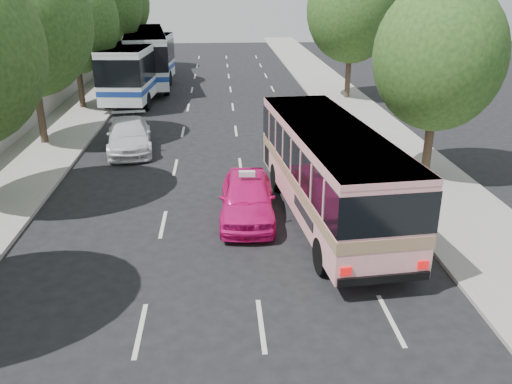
{
  "coord_description": "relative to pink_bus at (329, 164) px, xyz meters",
  "views": [
    {
      "loc": [
        0.12,
        -12.96,
        7.82
      ],
      "look_at": [
        1.2,
        2.74,
        1.6
      ],
      "focal_mm": 38.0,
      "sensor_mm": 36.0,
      "label": 1
    }
  ],
  "objects": [
    {
      "name": "white_pickup",
      "position": [
        -7.99,
        8.8,
        -1.32
      ],
      "size": [
        2.73,
        5.28,
        1.46
      ],
      "primitive_type": "imported",
      "rotation": [
        0.0,
        0.0,
        0.14
      ],
      "color": "silver",
      "rests_on": "ground"
    },
    {
      "name": "tree_left_c",
      "position": [
        -12.35,
        9.96,
        4.07
      ],
      "size": [
        6.0,
        6.0,
        9.35
      ],
      "color": "#38281E",
      "rests_on": "ground"
    },
    {
      "name": "taxi_roof_sign",
      "position": [
        -2.73,
        0.31,
        -0.39
      ],
      "size": [
        0.56,
        0.21,
        0.18
      ],
      "primitive_type": "cube",
      "rotation": [
        0.0,
        0.0,
        -0.05
      ],
      "color": "silver",
      "rests_on": "pink_taxi"
    },
    {
      "name": "ground",
      "position": [
        -3.73,
        -3.99,
        -2.05
      ],
      "size": [
        120.0,
        120.0,
        0.0
      ],
      "primitive_type": "plane",
      "color": "black",
      "rests_on": "ground"
    },
    {
      "name": "tree_left_f",
      "position": [
        -12.35,
        33.96,
        3.95
      ],
      "size": [
        5.88,
        5.88,
        9.16
      ],
      "color": "#38281E",
      "rests_on": "ground"
    },
    {
      "name": "pink_taxi",
      "position": [
        -2.73,
        0.31,
        -1.27
      ],
      "size": [
        2.07,
        4.69,
        1.57
      ],
      "primitive_type": "imported",
      "rotation": [
        0.0,
        0.0,
        -0.05
      ],
      "color": "#E7147A",
      "rests_on": "ground"
    },
    {
      "name": "tour_coach_front",
      "position": [
        -9.02,
        21.95,
        0.26
      ],
      "size": [
        3.82,
        13.0,
        3.83
      ],
      "rotation": [
        0.0,
        0.0,
        -0.08
      ],
      "color": "white",
      "rests_on": "ground"
    },
    {
      "name": "low_wall",
      "position": [
        -14.03,
        16.01,
        -1.15
      ],
      "size": [
        0.3,
        90.0,
        1.5
      ],
      "primitive_type": "cube",
      "color": "#9E998E",
      "rests_on": "sidewalk_left"
    },
    {
      "name": "tree_left_d",
      "position": [
        -12.25,
        17.96,
        3.58
      ],
      "size": [
        5.52,
        5.52,
        8.6
      ],
      "color": "#38281E",
      "rests_on": "ground"
    },
    {
      "name": "tree_right_far",
      "position": [
        5.35,
        19.96,
        4.07
      ],
      "size": [
        6.0,
        6.0,
        9.35
      ],
      "color": "#38281E",
      "rests_on": "ground"
    },
    {
      "name": "tour_coach_rear",
      "position": [
        -9.24,
        26.67,
        0.4
      ],
      "size": [
        4.64,
        13.89,
        4.08
      ],
      "rotation": [
        0.0,
        0.0,
        0.13
      ],
      "color": "silver",
      "rests_on": "ground"
    },
    {
      "name": "tree_right_near",
      "position": [
        5.05,
        3.96,
        3.15
      ],
      "size": [
        5.1,
        5.1,
        7.95
      ],
      "color": "#38281E",
      "rests_on": "ground"
    },
    {
      "name": "sidewalk_left",
      "position": [
        -12.23,
        16.01,
        -1.98
      ],
      "size": [
        4.0,
        90.0,
        0.15
      ],
      "primitive_type": "cube",
      "color": "#9E998E",
      "rests_on": "ground"
    },
    {
      "name": "pink_bus",
      "position": [
        0.0,
        0.0,
        0.0
      ],
      "size": [
        3.58,
        10.53,
        3.3
      ],
      "rotation": [
        0.0,
        0.0,
        0.09
      ],
      "color": "#FDA3A8",
      "rests_on": "ground"
    },
    {
      "name": "sidewalk_right",
      "position": [
        4.77,
        16.01,
        -1.99
      ],
      "size": [
        4.0,
        90.0,
        0.12
      ],
      "primitive_type": "cube",
      "color": "#9E998E",
      "rests_on": "ground"
    }
  ]
}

